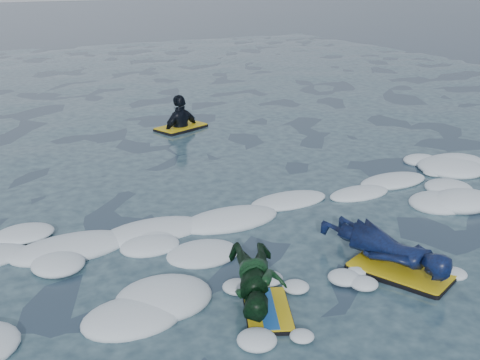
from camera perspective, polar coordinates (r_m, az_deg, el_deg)
name	(u,v)px	position (r m, az deg, el deg)	size (l,w,h in m)	color
ground	(210,288)	(6.33, -2.89, -10.18)	(120.00, 120.00, 0.00)	#162935
foam_band	(172,249)	(7.18, -6.44, -6.53)	(12.00, 3.10, 0.30)	white
prone_woman_unit	(388,250)	(6.83, 13.85, -6.42)	(0.96, 1.70, 0.42)	black
prone_child_unit	(258,283)	(5.93, 1.72, -9.76)	(1.06, 1.32, 0.46)	black
waiting_rider_unit	(181,132)	(12.45, -5.60, 4.53)	(1.18, 0.90, 1.57)	black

